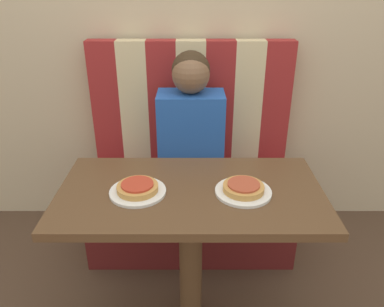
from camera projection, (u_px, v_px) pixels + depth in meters
name	position (u px, v px, depth m)	size (l,w,h in m)	color
wall_back	(192.00, 10.00, 2.03)	(7.00, 0.05, 2.60)	#C6B28E
booth_seat	(192.00, 207.00, 2.21)	(1.13, 0.53, 0.47)	#5B1919
booth_backrest	(192.00, 101.00, 2.16)	(1.13, 0.09, 0.69)	maroon
dining_table	(192.00, 212.00, 1.53)	(1.05, 0.56, 0.71)	brown
person	(192.00, 117.00, 1.97)	(0.35, 0.22, 0.67)	#2356B2
plate_left	(139.00, 192.00, 1.46)	(0.22, 0.22, 0.01)	white
plate_right	(244.00, 192.00, 1.46)	(0.22, 0.22, 0.01)	white
pizza_left	(139.00, 187.00, 1.45)	(0.16, 0.16, 0.03)	#C68E47
pizza_right	(245.00, 187.00, 1.45)	(0.16, 0.16, 0.03)	#C68E47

